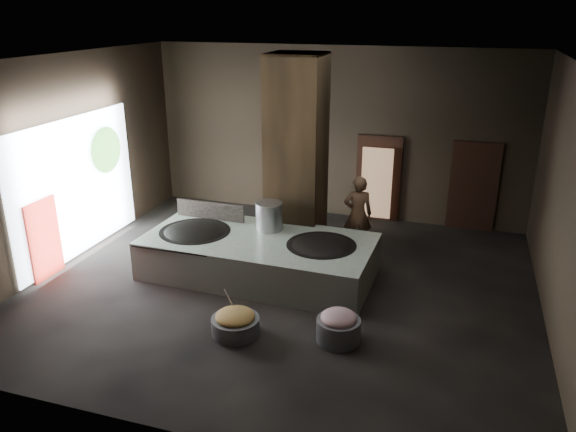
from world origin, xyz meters
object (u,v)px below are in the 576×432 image
(hearth_platform, at_px, (259,256))
(meat_basin, at_px, (338,330))
(wok_right, at_px, (321,249))
(stock_pot, at_px, (269,217))
(wok_left, at_px, (195,235))
(veg_basin, at_px, (236,326))
(cook, at_px, (358,214))

(hearth_platform, xyz_separation_m, meat_basin, (2.19, -2.00, -0.21))
(hearth_platform, distance_m, meat_basin, 2.97)
(wok_right, height_order, stock_pot, stock_pot)
(wok_left, distance_m, stock_pot, 1.66)
(stock_pot, relative_size, veg_basin, 0.74)
(hearth_platform, height_order, stock_pot, stock_pot)
(cook, bearing_deg, veg_basin, 56.19)
(wok_left, xyz_separation_m, veg_basin, (1.87, -2.28, -0.59))
(hearth_platform, distance_m, veg_basin, 2.38)
(stock_pot, height_order, cook, cook)
(wok_right, bearing_deg, hearth_platform, -177.88)
(wok_right, xyz_separation_m, cook, (0.40, 1.81, 0.16))
(hearth_platform, bearing_deg, wok_left, -176.16)
(wok_right, distance_m, veg_basin, 2.62)
(wok_left, bearing_deg, cook, 30.84)
(wok_right, bearing_deg, cook, 77.51)
(stock_pot, bearing_deg, hearth_platform, -95.19)
(wok_left, distance_m, wok_right, 2.80)
(stock_pot, relative_size, cook, 0.34)
(wok_right, height_order, meat_basin, wok_right)
(meat_basin, bearing_deg, cook, 96.50)
(wok_left, relative_size, meat_basin, 2.00)
(cook, bearing_deg, wok_right, 61.26)
(wok_left, bearing_deg, veg_basin, -50.58)
(stock_pot, bearing_deg, wok_left, -158.20)
(hearth_platform, height_order, wok_left, wok_left)
(wok_right, bearing_deg, meat_basin, -67.70)
(stock_pot, distance_m, meat_basin, 3.46)
(hearth_platform, distance_m, stock_pot, 0.90)
(wok_right, distance_m, meat_basin, 2.28)
(wok_right, distance_m, stock_pot, 1.44)
(wok_left, relative_size, cook, 0.83)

